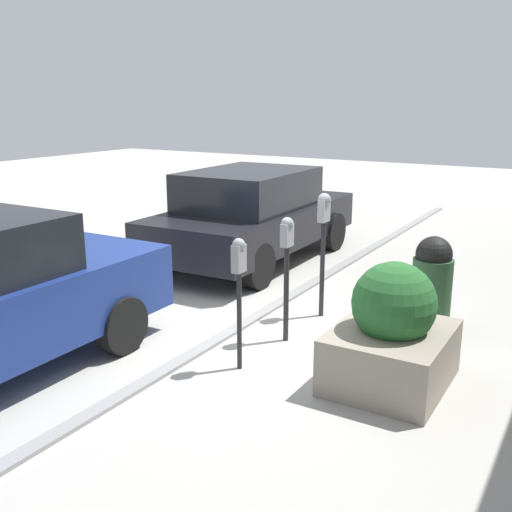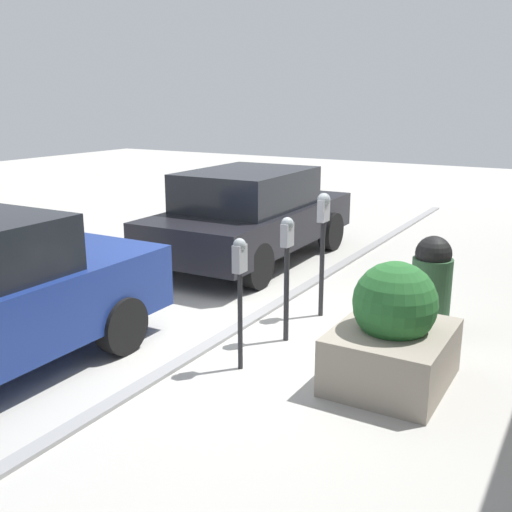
# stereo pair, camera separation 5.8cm
# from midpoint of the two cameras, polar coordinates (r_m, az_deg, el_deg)

# --- Properties ---
(ground_plane) EXTENTS (40.00, 40.00, 0.00)m
(ground_plane) POSITION_cam_midpoint_polar(r_m,az_deg,el_deg) (7.31, -0.89, -7.01)
(ground_plane) COLOR #ADAAA3
(curb_strip) EXTENTS (19.00, 0.16, 0.04)m
(curb_strip) POSITION_cam_midpoint_polar(r_m,az_deg,el_deg) (7.34, -1.42, -6.75)
(curb_strip) COLOR gray
(curb_strip) RESTS_ON ground_plane
(parking_meter_nearest) EXTENTS (0.15, 0.13, 1.39)m
(parking_meter_nearest) POSITION_cam_midpoint_polar(r_m,az_deg,el_deg) (5.96, -1.36, -1.75)
(parking_meter_nearest) COLOR #232326
(parking_meter_nearest) RESTS_ON ground_plane
(parking_meter_second) EXTENTS (0.17, 0.14, 1.45)m
(parking_meter_second) POSITION_cam_midpoint_polar(r_m,az_deg,el_deg) (6.69, 3.19, 0.10)
(parking_meter_second) COLOR #232326
(parking_meter_second) RESTS_ON ground_plane
(parking_meter_middle) EXTENTS (0.19, 0.16, 1.59)m
(parking_meter_middle) POSITION_cam_midpoint_polar(r_m,az_deg,el_deg) (7.49, 6.67, 2.80)
(parking_meter_middle) COLOR #232326
(parking_meter_middle) RESTS_ON ground_plane
(planter_box) EXTENTS (1.28, 1.05, 1.23)m
(planter_box) POSITION_cam_midpoint_polar(r_m,az_deg,el_deg) (5.96, 13.10, -7.35)
(planter_box) COLOR gray
(planter_box) RESTS_ON ground_plane
(parked_car_middle) EXTENTS (4.42, 1.98, 1.57)m
(parked_car_middle) POSITION_cam_midpoint_polar(r_m,az_deg,el_deg) (10.16, -0.14, 4.01)
(parked_car_middle) COLOR black
(parked_car_middle) RESTS_ON ground_plane
(trash_bin) EXTENTS (0.47, 0.47, 1.18)m
(trash_bin) POSITION_cam_midpoint_polar(r_m,az_deg,el_deg) (7.34, 16.60, -2.65)
(trash_bin) COLOR #2D5133
(trash_bin) RESTS_ON ground_plane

